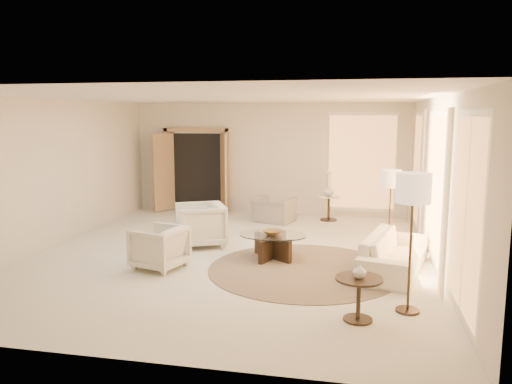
% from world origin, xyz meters
% --- Properties ---
extents(room, '(7.04, 8.04, 2.83)m').
position_xyz_m(room, '(0.00, 0.00, 1.40)').
color(room, beige).
rests_on(room, ground).
extents(windows_right, '(0.10, 6.40, 2.40)m').
position_xyz_m(windows_right, '(3.45, 0.10, 1.35)').
color(windows_right, '#FFB366').
rests_on(windows_right, room).
extents(window_back_corner, '(1.70, 0.10, 2.40)m').
position_xyz_m(window_back_corner, '(2.30, 3.95, 1.35)').
color(window_back_corner, '#FFB366').
rests_on(window_back_corner, room).
extents(curtains_right, '(0.06, 5.20, 2.60)m').
position_xyz_m(curtains_right, '(3.40, 1.00, 1.30)').
color(curtains_right, '#CAB290').
rests_on(curtains_right, room).
extents(french_doors, '(1.95, 0.66, 2.16)m').
position_xyz_m(french_doors, '(-1.90, 3.82, 1.07)').
color(french_doors, '#A68559').
rests_on(french_doors, room).
extents(area_rug, '(4.10, 4.10, 0.01)m').
position_xyz_m(area_rug, '(1.40, -0.60, 0.01)').
color(area_rug, '#443427').
rests_on(area_rug, room).
extents(sofa, '(1.28, 2.20, 0.60)m').
position_xyz_m(sofa, '(2.84, -0.39, 0.30)').
color(sofa, silver).
rests_on(sofa, room).
extents(armchair_left, '(1.13, 1.15, 0.90)m').
position_xyz_m(armchair_left, '(-0.71, 0.51, 0.45)').
color(armchair_left, silver).
rests_on(armchair_left, room).
extents(armchair_right, '(0.87, 0.91, 0.77)m').
position_xyz_m(armchair_right, '(-0.93, -1.00, 0.38)').
color(armchair_right, silver).
rests_on(armchair_right, room).
extents(accent_chair, '(1.00, 0.78, 0.78)m').
position_xyz_m(accent_chair, '(0.31, 2.92, 0.39)').
color(accent_chair, gray).
rests_on(accent_chair, room).
extents(coffee_table, '(1.48, 1.48, 0.43)m').
position_xyz_m(coffee_table, '(0.80, -0.09, 0.27)').
color(coffee_table, black).
rests_on(coffee_table, room).
extents(end_table, '(0.58, 0.58, 0.55)m').
position_xyz_m(end_table, '(2.28, -2.49, 0.37)').
color(end_table, black).
rests_on(end_table, room).
extents(side_table, '(0.52, 0.52, 0.60)m').
position_xyz_m(side_table, '(1.56, 3.36, 0.36)').
color(side_table, '#31261D').
rests_on(side_table, room).
extents(floor_lamp_near, '(0.37, 0.37, 1.52)m').
position_xyz_m(floor_lamp_near, '(2.81, 0.82, 1.29)').
color(floor_lamp_near, '#31261D').
rests_on(floor_lamp_near, room).
extents(floor_lamp_far, '(0.43, 0.43, 1.79)m').
position_xyz_m(floor_lamp_far, '(2.90, -2.08, 1.52)').
color(floor_lamp_far, '#31261D').
rests_on(floor_lamp_far, room).
extents(bowl, '(0.38, 0.38, 0.08)m').
position_xyz_m(bowl, '(0.80, -0.09, 0.47)').
color(bowl, brown).
rests_on(bowl, coffee_table).
extents(end_vase, '(0.17, 0.17, 0.17)m').
position_xyz_m(end_vase, '(2.28, -2.49, 0.63)').
color(end_vase, white).
rests_on(end_vase, end_table).
extents(side_vase, '(0.31, 0.31, 0.25)m').
position_xyz_m(side_vase, '(1.56, 3.36, 0.72)').
color(side_vase, white).
rests_on(side_vase, side_table).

